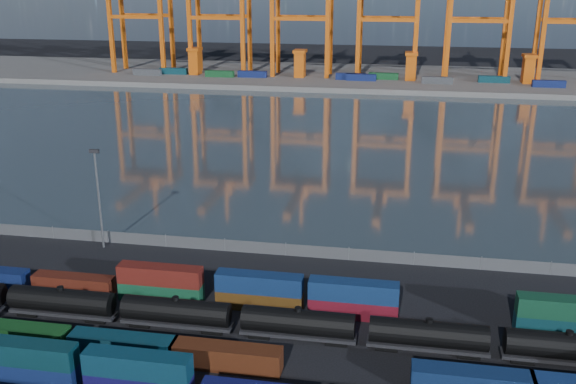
# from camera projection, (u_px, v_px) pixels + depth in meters

# --- Properties ---
(ground) EXTENTS (700.00, 700.00, 0.00)m
(ground) POSITION_uv_depth(u_px,v_px,m) (244.00, 352.00, 75.91)
(ground) COLOR black
(ground) RESTS_ON ground
(harbor_water) EXTENTS (700.00, 700.00, 0.00)m
(harbor_water) POSITION_uv_depth(u_px,v_px,m) (336.00, 139.00, 173.79)
(harbor_water) COLOR #2D3B42
(harbor_water) RESTS_ON ground
(far_quay) EXTENTS (700.00, 70.00, 2.00)m
(far_quay) POSITION_uv_depth(u_px,v_px,m) (362.00, 77.00, 271.35)
(far_quay) COLOR #514F4C
(far_quay) RESTS_ON ground
(container_row_mid) EXTENTS (142.20, 2.59, 5.52)m
(container_row_mid) POSITION_uv_depth(u_px,v_px,m) (128.00, 343.00, 74.31)
(container_row_mid) COLOR #373A3C
(container_row_mid) RESTS_ON ground
(container_row_north) EXTENTS (140.34, 2.36, 5.04)m
(container_row_north) POSITION_uv_depth(u_px,v_px,m) (366.00, 303.00, 82.88)
(container_row_north) COLOR navy
(container_row_north) RESTS_ON ground
(tanker_string) EXTENTS (122.77, 3.07, 4.39)m
(tanker_string) POSITION_uv_depth(u_px,v_px,m) (118.00, 307.00, 81.71)
(tanker_string) COLOR black
(tanker_string) RESTS_ON ground
(waterfront_fence) EXTENTS (160.12, 0.12, 2.20)m
(waterfront_fence) POSITION_uv_depth(u_px,v_px,m) (286.00, 250.00, 101.69)
(waterfront_fence) COLOR #595B5E
(waterfront_fence) RESTS_ON ground
(yard_light_mast) EXTENTS (1.60, 0.40, 16.60)m
(yard_light_mast) POSITION_uv_depth(u_px,v_px,m) (98.00, 194.00, 102.08)
(yard_light_mast) COLOR slate
(yard_light_mast) RESTS_ON ground
(quay_containers) EXTENTS (172.58, 10.99, 2.60)m
(quay_containers) POSITION_uv_depth(u_px,v_px,m) (332.00, 76.00, 258.87)
(quay_containers) COLOR navy
(quay_containers) RESTS_ON far_quay
(straddle_carriers) EXTENTS (140.00, 7.00, 11.10)m
(straddle_carriers) POSITION_uv_depth(u_px,v_px,m) (355.00, 64.00, 260.24)
(straddle_carriers) COLOR #DA5A0F
(straddle_carriers) RESTS_ON far_quay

